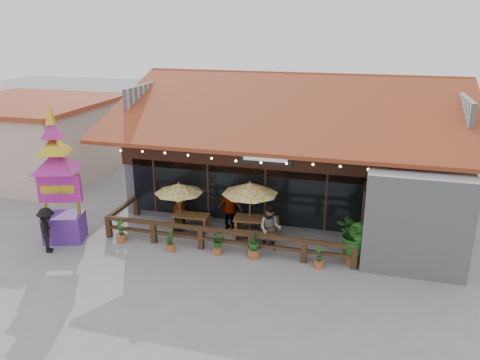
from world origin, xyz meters
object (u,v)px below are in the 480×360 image
(tropical_plant, at_px, (355,234))
(pedestrian, at_px, (48,230))
(picnic_table_left, at_px, (191,220))
(picnic_table_right, at_px, (256,224))
(thai_sign_tower, at_px, (56,165))
(umbrella_left, at_px, (179,188))
(umbrella_right, at_px, (250,189))

(tropical_plant, relative_size, pedestrian, 1.16)
(picnic_table_left, height_order, picnic_table_right, picnic_table_right)
(thai_sign_tower, bearing_deg, tropical_plant, 5.70)
(picnic_table_right, xyz_separation_m, thai_sign_tower, (-7.38, -2.27, 2.59))
(picnic_table_right, bearing_deg, pedestrian, -155.81)
(umbrella_left, relative_size, pedestrian, 1.50)
(umbrella_left, distance_m, tropical_plant, 7.28)
(tropical_plant, bearing_deg, thai_sign_tower, -174.30)
(thai_sign_tower, relative_size, pedestrian, 3.35)
(umbrella_right, xyz_separation_m, picnic_table_left, (-2.54, -0.04, -1.63))
(picnic_table_left, distance_m, pedestrian, 5.60)
(umbrella_left, distance_m, umbrella_right, 3.00)
(thai_sign_tower, bearing_deg, picnic_table_right, 17.10)
(picnic_table_right, bearing_deg, picnic_table_left, -178.45)
(umbrella_right, bearing_deg, umbrella_left, -177.45)
(umbrella_right, relative_size, picnic_table_left, 1.89)
(tropical_plant, bearing_deg, umbrella_right, 165.30)
(thai_sign_tower, relative_size, tropical_plant, 2.89)
(umbrella_right, xyz_separation_m, thai_sign_tower, (-7.12, -2.23, 1.05))
(picnic_table_right, bearing_deg, umbrella_left, -176.96)
(umbrella_left, height_order, picnic_table_left, umbrella_left)
(pedestrian, bearing_deg, picnic_table_left, -85.17)
(umbrella_right, height_order, thai_sign_tower, thai_sign_tower)
(umbrella_right, bearing_deg, picnic_table_left, -179.18)
(tropical_plant, distance_m, pedestrian, 11.50)
(umbrella_left, bearing_deg, pedestrian, -142.67)
(umbrella_left, xyz_separation_m, thai_sign_tower, (-4.13, -2.10, 1.29))
(thai_sign_tower, bearing_deg, umbrella_right, 17.40)
(picnic_table_left, bearing_deg, umbrella_right, 0.82)
(picnic_table_left, relative_size, pedestrian, 0.88)
(picnic_table_left, xyz_separation_m, pedestrian, (-4.56, -3.23, 0.41))
(picnic_table_left, bearing_deg, pedestrian, -144.67)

